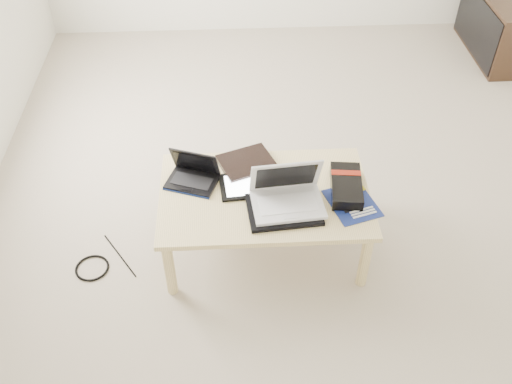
{
  "coord_description": "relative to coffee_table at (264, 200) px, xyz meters",
  "views": [
    {
      "loc": [
        -0.46,
        -2.79,
        2.43
      ],
      "look_at": [
        -0.35,
        -0.62,
        0.41
      ],
      "focal_mm": 40.0,
      "sensor_mm": 36.0,
      "label": 1
    }
  ],
  "objects": [
    {
      "name": "ground",
      "position": [
        0.3,
        0.62,
        -0.35
      ],
      "size": [
        4.0,
        4.0,
        0.0
      ],
      "primitive_type": "plane",
      "color": "#AB9C8A",
      "rests_on": "ground"
    },
    {
      "name": "white_laptop",
      "position": [
        0.11,
        -0.09,
        0.12
      ],
      "size": [
        0.38,
        0.29,
        0.25
      ],
      "color": "silver",
      "rests_on": "neoprene_sleeve"
    },
    {
      "name": "netbook",
      "position": [
        -0.37,
        0.12,
        0.09
      ],
      "size": [
        0.31,
        0.27,
        0.18
      ],
      "color": "black",
      "rests_on": "coffee_table"
    },
    {
      "name": "remote",
      "position": [
        0.11,
        0.09,
        0.06
      ],
      "size": [
        0.05,
        0.21,
        0.02
      ],
      "color": "silver",
      "rests_on": "coffee_table"
    },
    {
      "name": "tablet",
      "position": [
        -0.09,
        0.06,
        0.06
      ],
      "size": [
        0.29,
        0.23,
        0.01
      ],
      "color": "black",
      "rests_on": "coffee_table"
    },
    {
      "name": "cable_coil",
      "position": [
        -0.1,
        0.02,
        0.05
      ],
      "size": [
        0.11,
        0.11,
        0.01
      ],
      "primitive_type": "torus",
      "rotation": [
        0.0,
        0.0,
        0.01
      ],
      "color": "black",
      "rests_on": "coffee_table"
    },
    {
      "name": "neoprene_sleeve",
      "position": [
        0.09,
        -0.14,
        0.06
      ],
      "size": [
        0.39,
        0.3,
        0.02
      ],
      "primitive_type": "cube",
      "rotation": [
        0.0,
        0.0,
        0.09
      ],
      "color": "black",
      "rests_on": "coffee_table"
    },
    {
      "name": "media_cabinet",
      "position": [
        2.08,
        2.07,
        -0.1
      ],
      "size": [
        0.41,
        0.9,
        0.5
      ],
      "color": "#332115",
      "rests_on": "ground"
    },
    {
      "name": "gpu_box",
      "position": [
        0.43,
        -0.0,
        0.08
      ],
      "size": [
        0.19,
        0.33,
        0.07
      ],
      "color": "black",
      "rests_on": "coffee_table"
    },
    {
      "name": "coffee_table",
      "position": [
        0.0,
        0.0,
        0.0
      ],
      "size": [
        1.1,
        0.7,
        0.4
      ],
      "color": "#D9C182",
      "rests_on": "ground"
    },
    {
      "name": "book",
      "position": [
        -0.08,
        0.23,
        0.06
      ],
      "size": [
        0.35,
        0.32,
        0.03
      ],
      "color": "black",
      "rests_on": "coffee_table"
    },
    {
      "name": "floor_cable_trail",
      "position": [
        -0.81,
        -0.04,
        -0.35
      ],
      "size": [
        0.22,
        0.32,
        0.01
      ],
      "primitive_type": "cylinder",
      "rotation": [
        1.57,
        0.0,
        0.59
      ],
      "color": "black",
      "rests_on": "ground"
    },
    {
      "name": "motherboard",
      "position": [
        0.45,
        -0.1,
        0.05
      ],
      "size": [
        0.29,
        0.33,
        0.01
      ],
      "color": "#0C1952",
      "rests_on": "coffee_table"
    },
    {
      "name": "floor_cable_coil",
      "position": [
        -0.95,
        -0.13,
        -0.35
      ],
      "size": [
        0.21,
        0.21,
        0.01
      ],
      "primitive_type": "torus",
      "rotation": [
        0.0,
        0.0,
        0.16
      ],
      "color": "black",
      "rests_on": "ground"
    }
  ]
}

